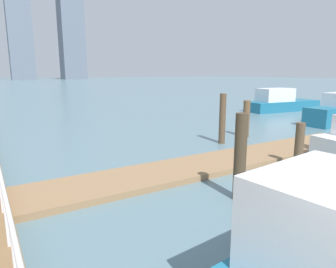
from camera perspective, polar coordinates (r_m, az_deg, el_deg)
The scene contains 8 objects.
ground_plane at distance 21.12m, azimuth -22.15°, elevation 1.95°, with size 300.00×300.00×0.00m, color slate.
floating_dock at distance 11.10m, azimuth 10.53°, elevation -5.00°, with size 14.77×2.00×0.18m, color #93704C.
dock_piling_1 at distance 7.86m, azimuth 13.32°, elevation -4.27°, with size 0.31×0.31×2.23m, color #473826.
dock_piling_2 at distance 15.70m, azimuth 14.42°, elevation 2.77°, with size 0.33×0.33×1.83m, color brown.
dock_piling_3 at distance 13.98m, azimuth 10.13°, elevation 2.82°, with size 0.29×0.29×2.27m, color brown.
dock_piling_4 at distance 11.02m, azimuth 23.29°, elevation -2.12°, with size 0.29×0.29×1.58m, color brown.
moored_boat_2 at distance 27.25m, azimuth 20.24°, elevation 5.57°, with size 6.79×2.65×1.88m.
moored_boat_4 at distance 4.86m, azimuth 28.34°, elevation -20.76°, with size 5.45×2.13×2.08m.
Camera 1 is at (-3.30, -0.61, 3.22)m, focal length 32.61 mm.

